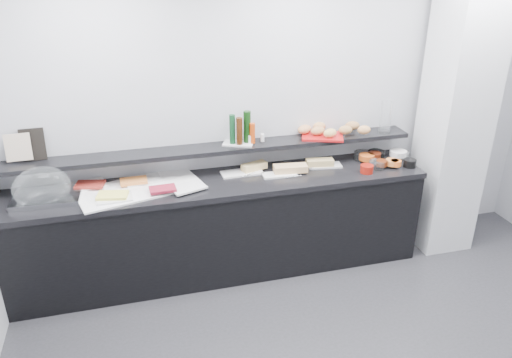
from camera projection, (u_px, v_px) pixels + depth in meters
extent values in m
cube|color=#B4B6BC|center=(288.00, 114.00, 4.52)|extent=(5.00, 0.02, 2.70)
cube|color=silver|center=(456.00, 113.00, 4.56)|extent=(0.50, 0.50, 2.70)
cube|color=black|center=(222.00, 229.00, 4.48)|extent=(3.60, 0.60, 0.85)
cube|color=black|center=(221.00, 184.00, 4.29)|extent=(3.62, 0.62, 0.05)
cube|color=black|center=(216.00, 149.00, 4.34)|extent=(3.60, 0.25, 0.04)
cube|color=#B7BBBF|center=(47.00, 197.00, 3.95)|extent=(0.53, 0.37, 0.04)
ellipsoid|color=silver|center=(42.00, 188.00, 3.87)|extent=(0.48, 0.36, 0.34)
cube|color=white|center=(140.00, 188.00, 4.13)|extent=(1.08, 0.71, 0.01)
cube|color=white|center=(86.00, 185.00, 4.15)|extent=(0.35, 0.27, 0.01)
cube|color=maroon|center=(90.00, 185.00, 4.12)|extent=(0.26, 0.19, 0.02)
cube|color=white|center=(143.00, 180.00, 4.24)|extent=(0.32, 0.24, 0.01)
cube|color=orange|center=(134.00, 181.00, 4.18)|extent=(0.23, 0.15, 0.02)
cube|color=white|center=(114.00, 198.00, 3.93)|extent=(0.29, 0.20, 0.01)
cube|color=#FDF462|center=(112.00, 195.00, 3.94)|extent=(0.26, 0.19, 0.02)
cube|color=white|center=(188.00, 188.00, 4.11)|extent=(0.32, 0.26, 0.01)
cube|color=maroon|center=(163.00, 189.00, 4.04)|extent=(0.22, 0.14, 0.02)
cube|color=white|center=(242.00, 173.00, 4.42)|extent=(0.37, 0.17, 0.01)
cube|color=#E8C47A|center=(254.00, 166.00, 4.45)|extent=(0.25, 0.15, 0.06)
cylinder|color=silver|center=(249.00, 174.00, 4.36)|extent=(0.15, 0.08, 0.01)
cube|color=white|center=(279.00, 175.00, 4.38)|extent=(0.30, 0.13, 0.01)
cube|color=tan|center=(290.00, 168.00, 4.41)|extent=(0.31, 0.15, 0.06)
cylinder|color=silver|center=(293.00, 176.00, 4.32)|extent=(0.16, 0.01, 0.01)
cube|color=silver|center=(324.00, 165.00, 4.57)|extent=(0.32, 0.17, 0.01)
cube|color=tan|center=(320.00, 162.00, 4.54)|extent=(0.26, 0.13, 0.06)
cylinder|color=silver|center=(315.00, 167.00, 4.51)|extent=(0.15, 0.07, 0.01)
cylinder|color=silver|center=(364.00, 156.00, 4.71)|extent=(0.24, 0.24, 0.07)
cylinder|color=#CA551B|center=(367.00, 157.00, 4.65)|extent=(0.18, 0.18, 0.05)
cylinder|color=black|center=(376.00, 154.00, 4.74)|extent=(0.16, 0.16, 0.07)
cylinder|color=#541C0C|center=(374.00, 155.00, 4.69)|extent=(0.14, 0.14, 0.05)
cylinder|color=white|center=(401.00, 155.00, 4.73)|extent=(0.18, 0.18, 0.07)
cylinder|color=white|center=(398.00, 153.00, 4.74)|extent=(0.16, 0.16, 0.05)
cylinder|color=maroon|center=(367.00, 169.00, 4.43)|extent=(0.13, 0.13, 0.07)
cylinder|color=#56210C|center=(382.00, 163.00, 4.52)|extent=(0.12, 0.12, 0.05)
cylinder|color=white|center=(377.00, 165.00, 4.51)|extent=(0.16, 0.16, 0.07)
cylinder|color=orange|center=(392.00, 162.00, 4.53)|extent=(0.12, 0.12, 0.05)
cylinder|color=black|center=(410.00, 163.00, 4.55)|extent=(0.13, 0.13, 0.07)
cylinder|color=orange|center=(396.00, 163.00, 4.52)|extent=(0.11, 0.11, 0.05)
cube|color=black|center=(33.00, 145.00, 4.01)|extent=(0.19, 0.07, 0.26)
cube|color=#C4A68D|center=(18.00, 147.00, 3.95)|extent=(0.20, 0.06, 0.22)
cube|color=silver|center=(238.00, 143.00, 4.39)|extent=(0.30, 0.25, 0.01)
cylinder|color=#103D1E|center=(232.00, 129.00, 4.31)|extent=(0.06, 0.06, 0.26)
cylinder|color=#3C1D0A|center=(239.00, 131.00, 4.30)|extent=(0.07, 0.07, 0.24)
cylinder|color=black|center=(247.00, 127.00, 4.34)|extent=(0.08, 0.08, 0.28)
cylinder|color=#C13E0D|center=(252.00, 133.00, 4.34)|extent=(0.05, 0.05, 0.18)
cylinder|color=silver|center=(250.00, 139.00, 4.36)|extent=(0.04, 0.04, 0.07)
cylinder|color=white|center=(262.00, 138.00, 4.40)|extent=(0.04, 0.04, 0.07)
cube|color=#B21314|center=(322.00, 136.00, 4.54)|extent=(0.43, 0.37, 0.02)
ellipsoid|color=#C67F4B|center=(304.00, 129.00, 4.56)|extent=(0.17, 0.15, 0.08)
ellipsoid|color=tan|center=(319.00, 126.00, 4.64)|extent=(0.13, 0.09, 0.08)
ellipsoid|color=#AB7541|center=(352.00, 126.00, 4.66)|extent=(0.15, 0.11, 0.08)
ellipsoid|color=#D8A452|center=(330.00, 133.00, 4.47)|extent=(0.14, 0.11, 0.08)
ellipsoid|color=#AA7941|center=(345.00, 130.00, 4.54)|extent=(0.14, 0.10, 0.08)
ellipsoid|color=tan|center=(364.00, 130.00, 4.55)|extent=(0.13, 0.10, 0.08)
ellipsoid|color=#B07543|center=(318.00, 131.00, 4.52)|extent=(0.16, 0.12, 0.08)
cylinder|color=white|center=(386.00, 117.00, 4.60)|extent=(0.12, 0.12, 0.30)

